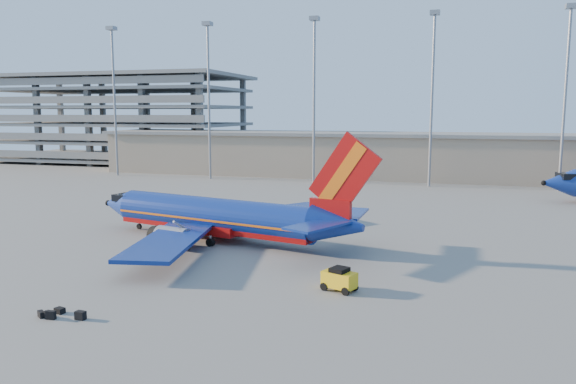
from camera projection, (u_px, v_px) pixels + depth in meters
name	position (u px, v px, depth m)	size (l,w,h in m)	color
ground	(251.00, 240.00, 54.94)	(220.00, 220.00, 0.00)	slate
terminal_building	(405.00, 155.00, 106.60)	(122.00, 16.00, 8.50)	gray
parking_garage	(120.00, 115.00, 140.97)	(62.00, 32.00, 21.40)	slate
light_mast_row	(372.00, 81.00, 94.74)	(101.60, 1.60, 28.65)	gray
aircraft_main	(220.00, 217.00, 54.29)	(31.43, 29.88, 10.81)	navy
baggage_tug	(339.00, 279.00, 39.10)	(2.66, 2.13, 1.67)	yellow
luggage_pile	(59.00, 314.00, 34.07)	(3.21, 1.47, 0.53)	black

